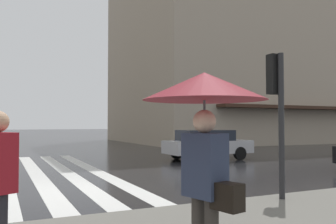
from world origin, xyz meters
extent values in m
plane|color=black|center=(0.00, 0.00, 0.00)|extent=(220.00, 220.00, 0.00)
cube|color=silver|center=(4.00, -1.68, 0.00)|extent=(13.00, 0.50, 0.01)
cube|color=silver|center=(4.00, -0.68, 0.00)|extent=(13.00, 0.50, 0.01)
cube|color=silver|center=(4.00, 0.32, 0.00)|extent=(13.00, 0.50, 0.01)
cube|color=silver|center=(4.00, 1.32, 0.00)|extent=(13.00, 0.50, 0.01)
cube|color=tan|center=(20.69, -20.44, 10.61)|extent=(16.38, 22.54, 21.22)
cube|color=#382319|center=(11.90, -20.44, 3.00)|extent=(1.20, 15.78, 0.24)
cylinder|color=#232326|center=(-3.43, -3.85, 1.67)|extent=(0.12, 0.12, 3.03)
cube|color=black|center=(-3.25, -3.85, 2.76)|extent=(0.22, 0.30, 0.85)
sphere|color=red|center=(-3.13, -3.85, 3.04)|extent=(0.17, 0.17, 0.17)
sphere|color=orange|center=(-3.13, -3.85, 2.76)|extent=(0.17, 0.17, 0.17)
sphere|color=green|center=(-3.13, -3.85, 2.48)|extent=(0.17, 0.17, 0.17)
cube|color=#B7B7BC|center=(5.50, -7.54, 0.61)|extent=(1.75, 4.10, 0.60)
cube|color=#232833|center=(5.50, -7.39, 1.16)|extent=(1.54, 2.46, 0.50)
cylinder|color=black|center=(6.33, -8.79, 0.31)|extent=(0.20, 0.62, 0.62)
cylinder|color=black|center=(4.67, -8.79, 0.31)|extent=(0.20, 0.62, 0.62)
cylinder|color=black|center=(6.33, -6.29, 0.31)|extent=(0.20, 0.62, 0.62)
cylinder|color=black|center=(4.67, -6.29, 0.31)|extent=(0.20, 0.62, 0.62)
cube|color=#2D3851|center=(-6.25, -0.29, 1.31)|extent=(0.44, 0.33, 0.60)
sphere|color=beige|center=(-6.25, -0.29, 1.72)|extent=(0.22, 0.22, 0.22)
cube|color=black|center=(-6.52, -0.35, 1.06)|extent=(0.31, 0.22, 0.24)
cone|color=maroon|center=(-6.25, -0.29, 2.05)|extent=(1.18, 1.18, 0.27)
cylinder|color=#4C4C51|center=(-6.25, -0.29, 1.52)|extent=(0.02, 0.02, 0.81)
camera|label=1|loc=(-9.16, 1.46, 1.70)|focal=38.24mm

